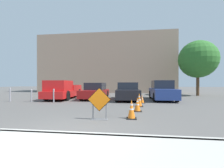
% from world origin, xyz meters
% --- Properties ---
extents(ground_plane, '(96.00, 96.00, 0.00)m').
position_xyz_m(ground_plane, '(0.00, 10.00, 0.00)').
color(ground_plane, '#565451').
extents(sidewalk_strip, '(27.62, 2.52, 0.14)m').
position_xyz_m(sidewalk_strip, '(0.00, -1.26, 0.07)').
color(sidewalk_strip, '#ADAAA3').
rests_on(sidewalk_strip, ground_plane).
extents(curb_lip, '(27.62, 0.20, 0.14)m').
position_xyz_m(curb_lip, '(0.00, 0.00, 0.07)').
color(curb_lip, '#ADAAA3').
rests_on(curb_lip, ground_plane).
extents(road_closed_sign, '(0.91, 0.20, 1.23)m').
position_xyz_m(road_closed_sign, '(0.54, 1.95, 0.65)').
color(road_closed_sign, black).
rests_on(road_closed_sign, ground_plane).
extents(traffic_cone_nearest, '(0.39, 0.39, 0.76)m').
position_xyz_m(traffic_cone_nearest, '(1.76, 2.29, 0.37)').
color(traffic_cone_nearest, black).
rests_on(traffic_cone_nearest, ground_plane).
extents(traffic_cone_second, '(0.42, 0.42, 0.67)m').
position_xyz_m(traffic_cone_second, '(2.06, 3.88, 0.33)').
color(traffic_cone_second, black).
rests_on(traffic_cone_second, ground_plane).
extents(traffic_cone_third, '(0.44, 0.44, 0.80)m').
position_xyz_m(traffic_cone_third, '(2.23, 5.48, 0.39)').
color(traffic_cone_third, black).
rests_on(traffic_cone_third, ground_plane).
extents(traffic_cone_fourth, '(0.43, 0.43, 0.58)m').
position_xyz_m(traffic_cone_fourth, '(2.51, 7.10, 0.28)').
color(traffic_cone_fourth, black).
rests_on(traffic_cone_fourth, ground_plane).
extents(pickup_truck, '(2.21, 5.51, 1.62)m').
position_xyz_m(pickup_truck, '(-4.27, 9.00, 0.73)').
color(pickup_truck, red).
rests_on(pickup_truck, ground_plane).
extents(parked_car_nearest, '(1.91, 4.28, 1.44)m').
position_xyz_m(parked_car_nearest, '(-1.42, 9.41, 0.66)').
color(parked_car_nearest, maroon).
rests_on(parked_car_nearest, ground_plane).
extents(parked_car_second, '(2.01, 4.47, 1.46)m').
position_xyz_m(parked_car_second, '(1.45, 8.99, 0.68)').
color(parked_car_second, black).
rests_on(parked_car_second, ground_plane).
extents(parked_car_third, '(1.84, 4.33, 1.63)m').
position_xyz_m(parked_car_third, '(4.33, 9.29, 0.74)').
color(parked_car_third, navy).
rests_on(parked_car_third, ground_plane).
extents(bollard_nearest, '(0.12, 0.12, 0.99)m').
position_xyz_m(bollard_nearest, '(-3.88, 6.70, 0.52)').
color(bollard_nearest, gray).
rests_on(bollard_nearest, ground_plane).
extents(bollard_second, '(0.12, 0.12, 0.96)m').
position_xyz_m(bollard_second, '(-5.65, 6.70, 0.51)').
color(bollard_second, gray).
rests_on(bollard_second, ground_plane).
extents(bollard_third, '(0.12, 0.12, 1.04)m').
position_xyz_m(bollard_third, '(-7.42, 6.70, 0.55)').
color(bollard_third, gray).
rests_on(bollard_third, ground_plane).
extents(building_facade_backdrop, '(20.63, 5.00, 8.78)m').
position_xyz_m(building_facade_backdrop, '(-2.19, 20.05, 4.39)').
color(building_facade_backdrop, gray).
rests_on(building_facade_backdrop, ground_plane).
extents(street_tree_behind_lot, '(4.14, 4.14, 6.15)m').
position_xyz_m(street_tree_behind_lot, '(9.16, 14.18, 4.07)').
color(street_tree_behind_lot, '#513823').
rests_on(street_tree_behind_lot, ground_plane).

